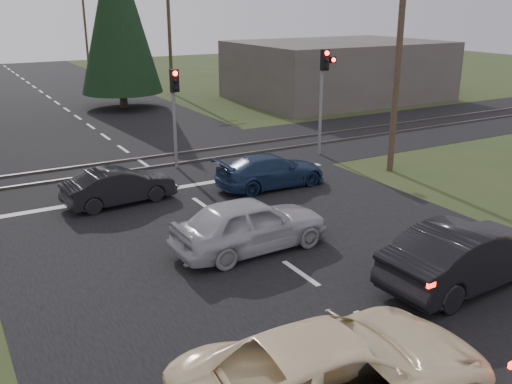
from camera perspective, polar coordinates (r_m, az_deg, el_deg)
ground at (r=14.85m, az=4.49°, el=-8.12°), size 120.00×120.00×0.00m
road at (r=23.21m, az=-9.47°, el=1.63°), size 14.00×100.00×0.01m
rail_corridor at (r=25.03m, az=-11.10°, el=2.77°), size 120.00×8.00×0.01m
stop_line at (r=21.60m, az=-7.78°, el=0.45°), size 13.00×0.35×0.00m
rail_near at (r=24.29m, az=-10.48°, el=2.44°), size 120.00×0.12×0.10m
rail_far at (r=25.75m, az=-11.69°, el=3.28°), size 120.00×0.12×0.10m
traffic_signal_right at (r=25.60m, az=6.83°, el=10.91°), size 0.68×0.48×4.70m
traffic_signal_center at (r=23.55m, az=-8.13°, el=8.94°), size 0.32×0.48×4.10m
utility_pole_near at (r=23.41m, az=14.08°, el=13.27°), size 1.80×0.26×9.00m
utility_pole_mid at (r=44.00m, az=-8.67°, el=15.80°), size 1.80×0.26×9.00m
utility_pole_far at (r=67.87m, az=-16.77°, el=16.14°), size 1.80×0.26×9.00m
conifer_tree at (r=38.55m, az=-13.71°, el=17.04°), size 5.20×5.20×11.00m
building_right at (r=41.94m, az=8.18°, el=11.96°), size 14.00×10.00×4.00m
cream_coupe at (r=10.05m, az=8.20°, el=-17.44°), size 5.78×3.04×1.55m
dark_hatchback at (r=14.86m, az=20.38°, el=-5.92°), size 4.91×1.99×1.58m
silver_car at (r=15.85m, az=-0.58°, el=-3.26°), size 4.54×1.94×1.53m
blue_sedan at (r=21.37m, az=1.47°, el=2.13°), size 4.29×1.78×1.24m
dark_car_far at (r=20.11m, az=-13.54°, el=0.56°), size 3.91×1.67×1.25m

